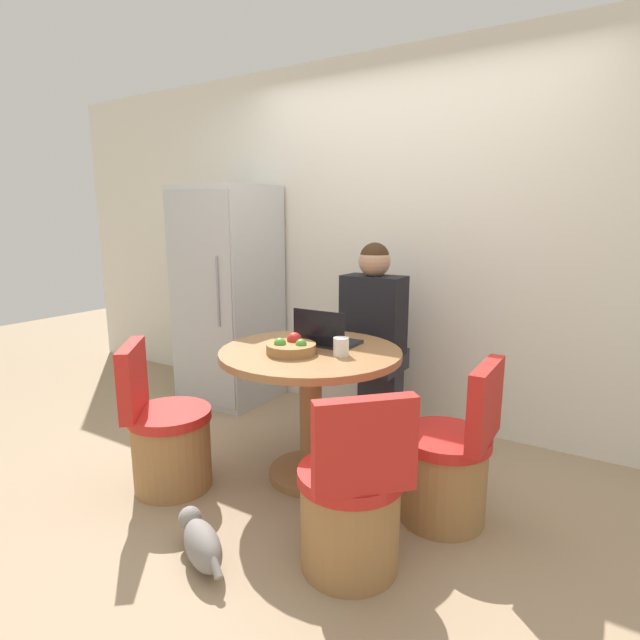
{
  "coord_description": "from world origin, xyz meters",
  "views": [
    {
      "loc": [
        1.35,
        -1.97,
        1.47
      ],
      "look_at": [
        -0.1,
        0.36,
        0.91
      ],
      "focal_mm": 28.0,
      "sensor_mm": 36.0,
      "label": 1
    }
  ],
  "objects": [
    {
      "name": "cat",
      "position": [
        -0.1,
        -0.61,
        0.1
      ],
      "size": [
        0.4,
        0.26,
        0.19
      ],
      "rotation": [
        0.0,
        0.0,
        2.67
      ],
      "color": "gray",
      "rests_on": "ground_plane"
    },
    {
      "name": "fruit_bowl",
      "position": [
        -0.14,
        0.15,
        0.8
      ],
      "size": [
        0.27,
        0.27,
        0.1
      ],
      "color": "olive",
      "rests_on": "dining_table"
    },
    {
      "name": "person_seated",
      "position": [
        -0.05,
        0.99,
        0.72
      ],
      "size": [
        0.4,
        0.37,
        1.32
      ],
      "rotation": [
        0.0,
        0.0,
        3.14
      ],
      "color": "#2D2D38",
      "rests_on": "ground_plane"
    },
    {
      "name": "refrigerator",
      "position": [
        -1.39,
        1.02,
        0.86
      ],
      "size": [
        0.68,
        0.66,
        1.72
      ],
      "color": "silver",
      "rests_on": "ground_plane"
    },
    {
      "name": "chair_near_left_corner",
      "position": [
        -0.71,
        -0.25,
        0.27
      ],
      "size": [
        0.52,
        0.51,
        0.82
      ],
      "rotation": [
        0.0,
        0.0,
        2.26
      ],
      "color": "#9E7042",
      "rests_on": "ground_plane"
    },
    {
      "name": "ground_plane",
      "position": [
        0.0,
        0.0,
        0.0
      ],
      "size": [
        12.0,
        12.0,
        0.0
      ],
      "primitive_type": "plane",
      "color": "#9E8466"
    },
    {
      "name": "dining_table",
      "position": [
        -0.1,
        0.26,
        0.55
      ],
      "size": [
        1.01,
        1.01,
        0.76
      ],
      "color": "olive",
      "rests_on": "ground_plane"
    },
    {
      "name": "chair_near_right_corner",
      "position": [
        0.47,
        -0.3,
        0.27
      ],
      "size": [
        0.52,
        0.52,
        0.82
      ],
      "rotation": [
        0.0,
        0.0,
        -2.35
      ],
      "color": "#9E7042",
      "rests_on": "ground_plane"
    },
    {
      "name": "chair_right_side",
      "position": [
        0.7,
        0.27,
        0.27
      ],
      "size": [
        0.45,
        0.45,
        0.82
      ],
      "rotation": [
        0.0,
        0.0,
        -1.56
      ],
      "color": "#9E7042",
      "rests_on": "ground_plane"
    },
    {
      "name": "coffee_cup",
      "position": [
        0.1,
        0.25,
        0.81
      ],
      "size": [
        0.08,
        0.08,
        0.1
      ],
      "color": "white",
      "rests_on": "dining_table"
    },
    {
      "name": "laptop",
      "position": [
        -0.08,
        0.4,
        0.8
      ],
      "size": [
        0.33,
        0.24,
        0.21
      ],
      "rotation": [
        0.0,
        0.0,
        3.14
      ],
      "color": "#232328",
      "rests_on": "dining_table"
    },
    {
      "name": "wall_back",
      "position": [
        0.0,
        1.4,
        1.3
      ],
      "size": [
        7.0,
        0.06,
        2.6
      ],
      "color": "silver",
      "rests_on": "ground_plane"
    }
  ]
}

